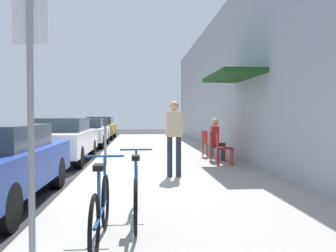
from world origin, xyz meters
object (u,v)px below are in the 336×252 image
object	(u,v)px
bicycle_1	(136,194)
pedestrian_standing	(174,132)
parked_car_1	(61,139)
cafe_chair_2	(208,142)
parked_car_3	(100,127)
bicycle_0	(101,211)
parking_meter	(105,137)
parked_car_2	(88,132)
street_sign	(31,100)
seated_patron_1	(217,138)
cafe_chair_0	(222,147)
cafe_chair_1	(215,144)

from	to	relation	value
bicycle_1	pedestrian_standing	xyz separation A→B (m)	(0.83, 3.23, 0.64)
pedestrian_standing	parked_car_1	bearing A→B (deg)	132.80
cafe_chair_2	pedestrian_standing	world-z (taller)	pedestrian_standing
parked_car_3	bicycle_0	bearing A→B (deg)	-83.74
parking_meter	parked_car_2	bearing A→B (deg)	101.99
street_sign	bicycle_1	bearing A→B (deg)	52.71
parked_car_3	pedestrian_standing	distance (m)	15.26
seated_patron_1	cafe_chair_2	size ratio (longest dim) A/B	1.48
parked_car_2	bicycle_0	world-z (taller)	parked_car_2
parked_car_1	cafe_chair_0	bearing A→B (deg)	-20.88
street_sign	cafe_chair_0	bearing A→B (deg)	61.97
street_sign	parked_car_1	bearing A→B (deg)	100.60
cafe_chair_1	seated_patron_1	xyz separation A→B (m)	(0.06, -0.01, 0.19)
street_sign	bicycle_0	xyz separation A→B (m)	(0.57, 0.47, -1.16)
parked_car_3	cafe_chair_0	xyz separation A→B (m)	(4.79, -13.19, -0.11)
parked_car_3	seated_patron_1	xyz separation A→B (m)	(4.85, -12.25, 0.08)
parked_car_3	street_sign	world-z (taller)	street_sign
bicycle_1	cafe_chair_2	size ratio (longest dim) A/B	1.97
parked_car_2	parked_car_3	xyz separation A→B (m)	(0.00, 5.60, 0.02)
bicycle_0	cafe_chair_1	world-z (taller)	bicycle_0
parked_car_2	pedestrian_standing	distance (m)	9.87
parking_meter	seated_patron_1	distance (m)	3.37
parked_car_1	street_sign	bearing A→B (deg)	-79.40
street_sign	bicycle_1	world-z (taller)	street_sign
cafe_chair_2	cafe_chair_1	bearing A→B (deg)	-90.06
bicycle_0	parked_car_3	bearing A→B (deg)	96.26
bicycle_0	seated_patron_1	size ratio (longest dim) A/B	1.33
cafe_chair_2	cafe_chair_0	bearing A→B (deg)	-90.02
seated_patron_1	pedestrian_standing	size ratio (longest dim) A/B	0.76
parking_meter	pedestrian_standing	bearing A→B (deg)	-49.32
cafe_chair_0	seated_patron_1	distance (m)	0.96
seated_patron_1	cafe_chair_1	bearing A→B (deg)	175.14
street_sign	seated_patron_1	size ratio (longest dim) A/B	2.02
bicycle_1	cafe_chair_0	distance (m)	5.48
parked_car_2	cafe_chair_2	xyz separation A→B (m)	(4.79, -5.63, -0.09)
parking_meter	bicycle_1	xyz separation A→B (m)	(0.90, -5.24, -0.41)
parked_car_2	parking_meter	size ratio (longest dim) A/B	3.33
parked_car_1	parked_car_3	xyz separation A→B (m)	(0.00, 11.36, -0.01)
parked_car_3	street_sign	distance (m)	19.46
parked_car_3	cafe_chair_0	size ratio (longest dim) A/B	5.06
bicycle_1	bicycle_0	bearing A→B (deg)	-115.59
parked_car_1	bicycle_1	xyz separation A→B (m)	(2.45, -6.77, -0.26)
street_sign	cafe_chair_1	bearing A→B (deg)	65.21
cafe_chair_0	cafe_chair_1	xyz separation A→B (m)	(-0.00, 0.94, 0.00)
cafe_chair_0	pedestrian_standing	xyz separation A→B (m)	(-1.52, -1.71, 0.50)
parked_car_1	parked_car_2	xyz separation A→B (m)	(0.00, 5.77, -0.03)
street_sign	seated_patron_1	xyz separation A→B (m)	(3.35, 7.13, -0.82)
parked_car_2	bicycle_0	bearing A→B (deg)	-81.15
cafe_chair_2	parking_meter	bearing A→B (deg)	-152.78
parked_car_3	seated_patron_1	bearing A→B (deg)	-68.39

